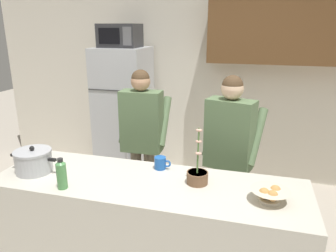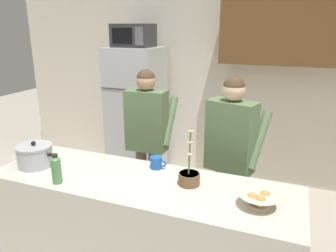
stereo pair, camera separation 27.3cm
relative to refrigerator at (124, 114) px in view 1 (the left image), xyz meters
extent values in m
cube|color=silver|center=(0.96, 0.45, 0.44)|extent=(6.00, 0.12, 2.60)
cube|color=brown|center=(2.16, 0.22, 1.07)|extent=(2.21, 0.34, 0.75)
cube|color=beige|center=(0.96, -1.85, -0.40)|extent=(2.24, 0.68, 0.92)
cube|color=#B7BABF|center=(0.00, 0.00, 0.00)|extent=(0.64, 0.64, 1.72)
cube|color=#333333|center=(0.00, -0.32, 0.38)|extent=(0.63, 0.01, 0.01)
cylinder|color=#B2B2B7|center=(0.18, -0.35, -0.09)|extent=(0.02, 0.02, 0.78)
cube|color=#2D2D30|center=(0.00, -0.02, 1.00)|extent=(0.48, 0.36, 0.28)
cube|color=black|center=(-0.06, -0.20, 1.00)|extent=(0.26, 0.01, 0.18)
cube|color=#59595B|center=(0.17, -0.20, 1.00)|extent=(0.11, 0.01, 0.21)
cylinder|color=#726656|center=(0.66, -0.93, -0.48)|extent=(0.11, 0.11, 0.77)
cylinder|color=#726656|center=(0.52, -0.93, -0.48)|extent=(0.11, 0.11, 0.77)
cube|color=#59724C|center=(0.59, -0.93, 0.21)|extent=(0.41, 0.21, 0.61)
sphere|color=tan|center=(0.59, -0.93, 0.61)|extent=(0.19, 0.19, 0.19)
sphere|color=#4C3823|center=(0.59, -0.93, 0.64)|extent=(0.18, 0.18, 0.18)
cylinder|color=#59724C|center=(0.79, -0.81, 0.19)|extent=(0.09, 0.37, 0.47)
cylinder|color=#59724C|center=(0.39, -0.82, 0.19)|extent=(0.09, 0.37, 0.47)
cylinder|color=black|center=(1.53, -1.14, -0.47)|extent=(0.11, 0.11, 0.78)
cylinder|color=black|center=(1.40, -1.10, -0.47)|extent=(0.11, 0.11, 0.78)
cube|color=#59724C|center=(1.47, -1.12, 0.22)|extent=(0.44, 0.30, 0.61)
sphere|color=beige|center=(1.47, -1.12, 0.62)|extent=(0.19, 0.19, 0.19)
sphere|color=#4C3823|center=(1.47, -1.12, 0.64)|extent=(0.18, 0.18, 0.18)
cylinder|color=#59724C|center=(1.69, -1.06, 0.20)|extent=(0.18, 0.37, 0.47)
cylinder|color=#59724C|center=(1.31, -0.95, 0.20)|extent=(0.18, 0.37, 0.47)
cylinder|color=#ADAFB5|center=(0.08, -1.92, 0.14)|extent=(0.27, 0.27, 0.15)
cylinder|color=#ADAFB5|center=(0.08, -1.92, 0.22)|extent=(0.28, 0.28, 0.02)
sphere|color=black|center=(0.08, -1.92, 0.25)|extent=(0.04, 0.04, 0.04)
cube|color=black|center=(-0.08, -1.92, 0.17)|extent=(0.06, 0.02, 0.02)
cube|color=black|center=(0.25, -1.92, 0.17)|extent=(0.06, 0.02, 0.02)
cylinder|color=#1E59B2|center=(0.99, -1.61, 0.11)|extent=(0.09, 0.09, 0.10)
torus|color=#1E59B2|center=(1.04, -1.61, 0.11)|extent=(0.06, 0.01, 0.06)
cylinder|color=beige|center=(1.79, -1.90, 0.07)|extent=(0.14, 0.14, 0.02)
cone|color=beige|center=(1.79, -1.90, 0.11)|extent=(0.25, 0.25, 0.06)
sphere|color=tan|center=(1.76, -1.92, 0.12)|extent=(0.07, 0.07, 0.07)
sphere|color=tan|center=(1.82, -1.87, 0.12)|extent=(0.07, 0.07, 0.07)
sphere|color=tan|center=(1.81, -1.94, 0.12)|extent=(0.07, 0.07, 0.07)
cylinder|color=#4C8C4C|center=(0.44, -2.09, 0.15)|extent=(0.07, 0.07, 0.18)
cone|color=#4C8C4C|center=(0.44, -2.09, 0.25)|extent=(0.07, 0.07, 0.03)
cylinder|color=#262626|center=(0.44, -2.09, 0.27)|extent=(0.04, 0.04, 0.02)
cylinder|color=brown|center=(1.31, -1.78, 0.10)|extent=(0.15, 0.15, 0.09)
cylinder|color=#38281E|center=(1.31, -1.78, 0.14)|extent=(0.14, 0.14, 0.01)
cylinder|color=#4C7238|center=(1.31, -1.78, 0.30)|extent=(0.01, 0.04, 0.32)
ellipsoid|color=#D8A58C|center=(1.31, -1.79, 0.29)|extent=(0.04, 0.03, 0.02)
ellipsoid|color=#D8A58C|center=(1.31, -1.77, 0.37)|extent=(0.04, 0.03, 0.02)
ellipsoid|color=#D8A58C|center=(1.31, -1.77, 0.45)|extent=(0.04, 0.03, 0.02)
camera|label=1|loc=(1.66, -3.81, 1.12)|focal=34.60mm
camera|label=2|loc=(1.92, -3.73, 1.12)|focal=34.60mm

